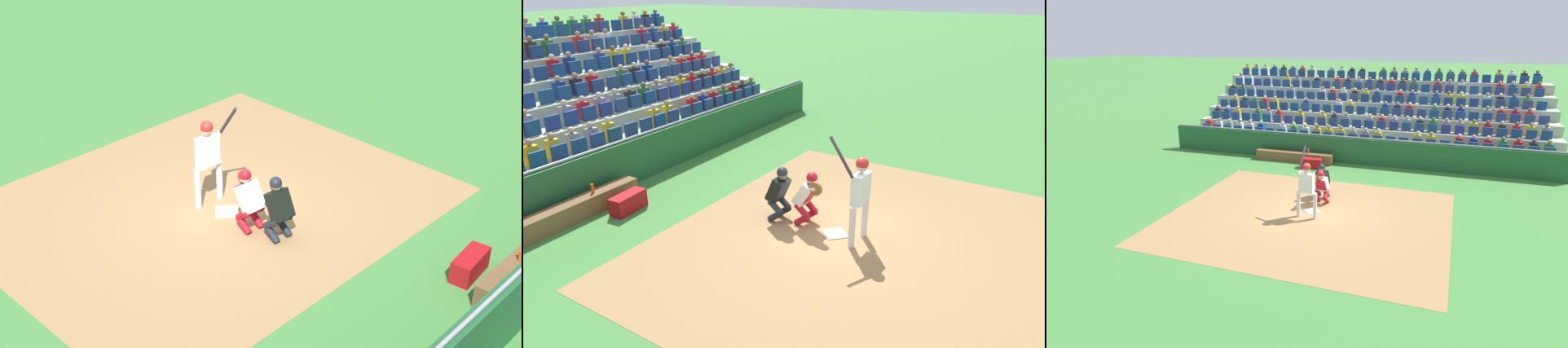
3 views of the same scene
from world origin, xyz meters
TOP-DOWN VIEW (x-y plane):
  - ground_plane at (0.00, 0.00)m, footprint 160.00×160.00m
  - infield_dirt_patch at (0.00, 0.50)m, footprint 8.95×7.49m
  - home_plate_marker at (0.00, 0.00)m, footprint 0.62×0.62m
  - batter_at_plate at (0.03, 0.51)m, footprint 0.70×0.74m
  - catcher_crouching at (-0.10, -0.71)m, footprint 0.49×0.71m
  - home_plate_umpire at (0.03, -1.34)m, footprint 0.49×0.49m
  - dugout_wall at (0.00, -5.80)m, footprint 17.70×0.24m
  - water_bottle_on_bench at (1.81, -5.27)m, footprint 0.07×0.07m
  - equipment_duffel_bag at (1.44, -4.57)m, footprint 0.91×0.43m

SIDE VIEW (x-z plane):
  - ground_plane at x=0.00m, z-range 0.00..0.00m
  - infield_dirt_patch at x=0.00m, z-range 0.00..0.01m
  - home_plate_marker at x=0.00m, z-range 0.01..0.02m
  - equipment_duffel_bag at x=1.44m, z-range 0.00..0.42m
  - water_bottle_on_bench at x=1.81m, z-range 0.44..0.65m
  - dugout_wall at x=0.00m, z-range -0.03..1.20m
  - home_plate_umpire at x=0.03m, z-range 0.06..1.34m
  - catcher_crouching at x=-0.10m, z-range 0.07..1.33m
  - batter_at_plate at x=0.03m, z-range 0.03..2.25m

